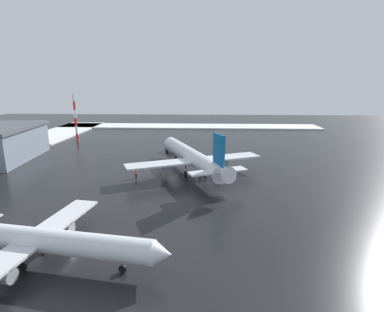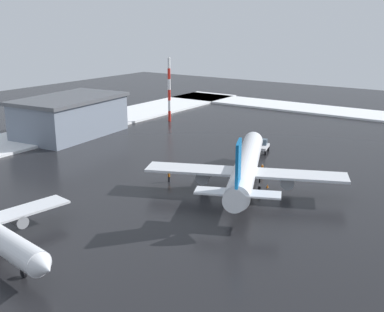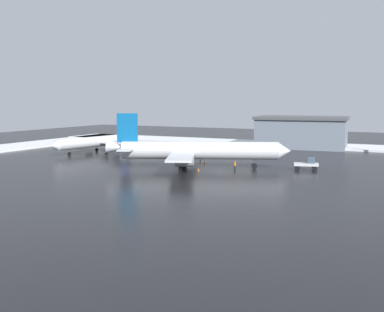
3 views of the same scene
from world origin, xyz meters
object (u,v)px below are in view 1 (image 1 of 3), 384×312
Objects in this scene: ground_crew_mid_apron at (200,171)px; ground_crew_by_nose_gear at (136,173)px; antenna_mast at (75,118)px; traffic_cone_near_nose at (160,172)px; traffic_cone_mid_line at (204,169)px; airplane_parked_portside at (45,241)px; pushback_tug at (170,147)px; cargo_hangar at (2,143)px; ground_crew_near_tug at (189,159)px; airplane_foreground_jet at (192,157)px.

ground_crew_by_nose_gear is at bearing 110.50° from ground_crew_mid_apron.
ground_crew_mid_apron and ground_crew_by_nose_gear have the same top height.
traffic_cone_near_nose is (35.37, 33.67, -7.86)m from antenna_mast.
traffic_cone_near_nose is at bearing -71.29° from traffic_cone_mid_line.
traffic_cone_mid_line is at bearing 73.68° from airplane_parked_portside.
ground_crew_mid_apron is 3.11× the size of traffic_cone_near_nose.
antenna_mast is at bearing 51.96° from pushback_tug.
cargo_hangar is 48.03× the size of traffic_cone_mid_line.
cargo_hangar is (-0.96, -48.52, 3.47)m from ground_crew_near_tug.
ground_crew_near_tug is at bearing 147.48° from traffic_cone_near_nose.
traffic_cone_near_nose is (-1.17, -8.92, -0.70)m from ground_crew_mid_apron.
airplane_foreground_jet is 6.89× the size of pushback_tug.
cargo_hangar is at bearing 89.76° from ground_crew_mid_apron.
ground_crew_by_nose_gear is (-31.09, 2.97, -1.80)m from airplane_parked_portside.
airplane_foreground_jet is 38.43m from airplane_parked_portside.
traffic_cone_mid_line is (-4.49, 0.87, -0.70)m from ground_crew_mid_apron.
ground_crew_mid_apron is 9.02m from traffic_cone_near_nose.
antenna_mast reaches higher than traffic_cone_near_nose.
ground_crew_mid_apron reaches higher than traffic_cone_near_nose.
airplane_parked_portside is at bearing -12.57° from traffic_cone_near_nose.
antenna_mast is (-13.59, -33.36, 6.85)m from pushback_tug.
airplane_parked_portside is at bearing 134.00° from airplane_foreground_jet.
traffic_cone_near_nose is at bearing 43.59° from antenna_mast.
airplane_parked_portside is at bearing 77.48° from ground_crew_near_tug.
traffic_cone_mid_line is (5.95, 3.88, -0.70)m from ground_crew_near_tug.
ground_crew_mid_apron is (2.46, 1.92, -2.62)m from airplane_foreground_jet.
pushback_tug is at bearing 34.14° from ground_crew_mid_apron.
antenna_mast is at bearing 27.72° from ground_crew_by_nose_gear.
traffic_cone_near_nose is (-3.15, 4.66, -0.70)m from ground_crew_by_nose_gear.
ground_crew_near_tug is at bearing 82.94° from cargo_hangar.
cargo_hangar is at bearing -19.58° from antenna_mast.
cargo_hangar is 44.02m from traffic_cone_near_nose.
ground_crew_mid_apron is 0.06× the size of cargo_hangar.
airplane_foreground_jet reaches higher than ground_crew_by_nose_gear.
ground_crew_near_tug is at bearing 28.34° from ground_crew_mid_apron.
pushback_tug is 0.31× the size of antenna_mast.
ground_crew_near_tug is at bearing 81.28° from airplane_parked_portside.
ground_crew_by_nose_gear is 3.11× the size of traffic_cone_mid_line.
pushback_tug is 13.98m from ground_crew_near_tug.
traffic_cone_near_nose is at bearing 164.95° from pushback_tug.
cargo_hangar reaches higher than ground_crew_near_tug.
ground_crew_by_nose_gear is 40.39m from cargo_hangar.
cargo_hangar is at bearing 89.40° from pushback_tug.
ground_crew_mid_apron and ground_crew_near_tug have the same top height.
ground_crew_mid_apron is 56.57m from antenna_mast.
airplane_foreground_jet is at bearing 50.23° from ground_crew_mid_apron.
ground_crew_near_tug is 48.66m from cargo_hangar.
ground_crew_near_tug is 0.06× the size of cargo_hangar.
ground_crew_by_nose_gear is 5.67m from traffic_cone_near_nose.
ground_crew_by_nose_gear is (4.43, -11.66, -2.62)m from airplane_foreground_jet.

